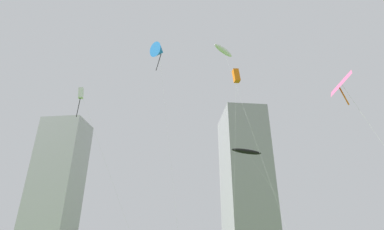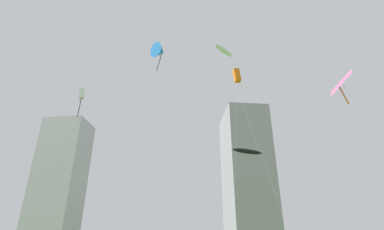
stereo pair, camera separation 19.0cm
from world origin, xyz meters
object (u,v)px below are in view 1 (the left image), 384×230
at_px(kite_flying_0, 81,94).
at_px(distant_highrise_1, 246,181).
at_px(kite_flying_4, 236,76).
at_px(distant_highrise_0, 56,185).
at_px(kite_flying_5, 341,84).
at_px(kite_flying_6, 223,51).
at_px(kite_flying_2, 159,51).
at_px(kite_flying_1, 247,152).

xyz_separation_m(kite_flying_0, distant_highrise_1, (49.10, 69.01, 4.29)).
height_order(kite_flying_4, distant_highrise_0, distant_highrise_0).
bearing_deg(kite_flying_0, kite_flying_4, -10.63).
distance_m(kite_flying_5, kite_flying_6, 18.74).
xyz_separation_m(kite_flying_2, kite_flying_5, (13.52, -18.81, -15.51)).
height_order(kite_flying_2, distant_highrise_1, distant_highrise_1).
height_order(kite_flying_6, distant_highrise_0, distant_highrise_0).
bearing_deg(kite_flying_1, distant_highrise_0, 118.99).
distance_m(kite_flying_2, kite_flying_5, 27.88).
relative_size(kite_flying_1, distant_highrise_0, 0.30).
height_order(distant_highrise_0, distant_highrise_1, distant_highrise_1).
distance_m(kite_flying_6, distant_highrise_0, 107.22).
height_order(kite_flying_0, kite_flying_6, kite_flying_6).
bearing_deg(kite_flying_6, kite_flying_0, 152.32).
relative_size(kite_flying_2, kite_flying_4, 1.12).
xyz_separation_m(kite_flying_2, kite_flying_6, (8.19, -5.73, -3.20)).
xyz_separation_m(distant_highrise_0, distant_highrise_1, (73.38, -18.93, 0.30)).
relative_size(kite_flying_5, kite_flying_6, 0.56).
distance_m(kite_flying_2, kite_flying_6, 10.50).
distance_m(kite_flying_4, distant_highrise_1, 77.90).
xyz_separation_m(kite_flying_1, distant_highrise_0, (-49.02, 88.49, 11.71)).
distance_m(kite_flying_4, kite_flying_5, 22.69).
xyz_separation_m(kite_flying_5, distant_highrise_0, (-48.79, 111.09, 13.55)).
distance_m(kite_flying_5, distant_highrise_1, 96.38).
bearing_deg(kite_flying_6, kite_flying_4, 58.78).
distance_m(kite_flying_0, kite_flying_4, 23.27).
distance_m(kite_flying_1, distant_highrise_0, 101.84).
height_order(kite_flying_1, kite_flying_4, kite_flying_4).
xyz_separation_m(kite_flying_0, kite_flying_2, (10.99, -4.33, 5.95)).
distance_m(kite_flying_2, distant_highrise_1, 82.67).
bearing_deg(kite_flying_5, kite_flying_6, 112.15).
relative_size(kite_flying_0, kite_flying_1, 1.50).
xyz_separation_m(kite_flying_4, kite_flying_6, (-3.52, -5.80, -0.13)).
relative_size(kite_flying_4, distant_highrise_1, 0.50).
bearing_deg(kite_flying_0, kite_flying_1, -1.28).
height_order(kite_flying_0, distant_highrise_0, distant_highrise_0).
relative_size(kite_flying_4, distant_highrise_0, 0.50).
bearing_deg(kite_flying_5, distant_highrise_0, 113.71).
xyz_separation_m(kite_flying_4, distant_highrise_1, (26.40, 73.27, 1.41)).
relative_size(kite_flying_0, kite_flying_2, 0.80).
xyz_separation_m(kite_flying_2, kite_flying_4, (11.71, 0.07, -3.07)).
bearing_deg(kite_flying_5, distant_highrise_1, 75.06).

